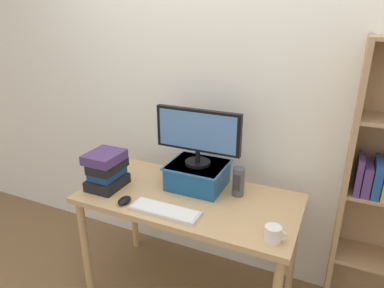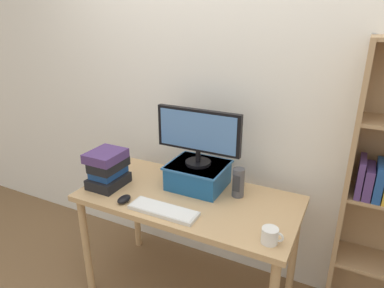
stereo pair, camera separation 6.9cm
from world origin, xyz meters
TOP-DOWN VIEW (x-y plane):
  - back_wall at (0.00, 0.49)m, footprint 7.00×0.08m
  - desk at (0.00, 0.00)m, footprint 1.37×0.68m
  - riser_box at (-0.01, 0.15)m, footprint 0.37×0.33m
  - computer_monitor at (-0.01, 0.15)m, footprint 0.56×0.16m
  - keyboard at (-0.04, -0.23)m, footprint 0.41×0.13m
  - computer_mouse at (-0.32, -0.24)m, footprint 0.06×0.10m
  - book_stack at (-0.54, -0.10)m, footprint 0.21×0.25m
  - coffee_mug at (0.58, -0.23)m, footprint 0.11×0.09m
  - desk_speaker at (0.27, 0.14)m, footprint 0.08×0.08m

SIDE VIEW (x-z plane):
  - desk at x=0.00m, z-range 0.30..1.08m
  - keyboard at x=-0.04m, z-range 0.78..0.80m
  - computer_mouse at x=-0.32m, z-range 0.78..0.82m
  - coffee_mug at x=0.58m, z-range 0.78..0.86m
  - riser_box at x=-0.01m, z-range 0.78..0.95m
  - desk_speaker at x=0.27m, z-range 0.78..0.97m
  - book_stack at x=-0.54m, z-range 0.78..1.02m
  - computer_monitor at x=-0.01m, z-range 0.97..1.33m
  - back_wall at x=0.00m, z-range 0.00..2.60m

